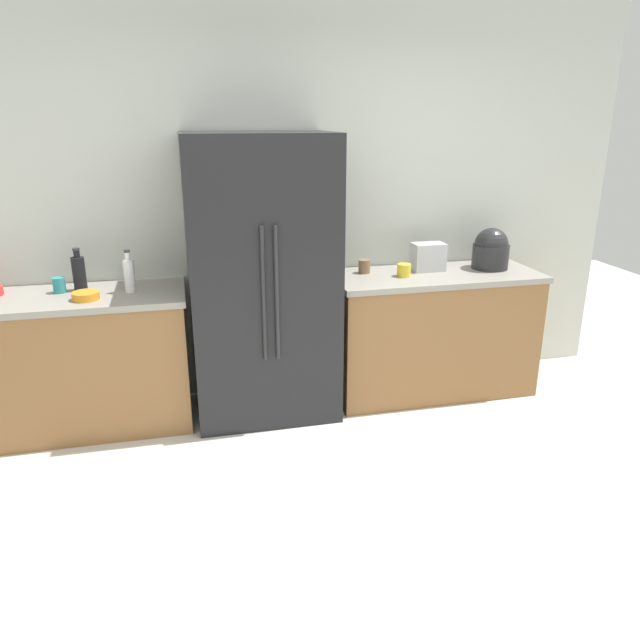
{
  "coord_description": "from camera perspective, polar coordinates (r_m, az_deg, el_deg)",
  "views": [
    {
      "loc": [
        -0.73,
        -2.25,
        1.94
      ],
      "look_at": [
        -0.09,
        0.47,
        0.99
      ],
      "focal_mm": 33.65,
      "sensor_mm": 36.0,
      "label": 1
    }
  ],
  "objects": [
    {
      "name": "rice_cooker",
      "position": [
        4.51,
        15.94,
        6.42
      ],
      "size": [
        0.26,
        0.26,
        0.29
      ],
      "color": "#262628",
      "rests_on": "counter_right"
    },
    {
      "name": "refrigerator",
      "position": [
        3.94,
        -5.52,
        3.78
      ],
      "size": [
        0.94,
        0.68,
        1.85
      ],
      "color": "black",
      "rests_on": "ground_plane"
    },
    {
      "name": "bottle_a",
      "position": [
        4.07,
        -21.94,
        4.22
      ],
      "size": [
        0.08,
        0.08,
        0.27
      ],
      "color": "black",
      "rests_on": "counter_left"
    },
    {
      "name": "counter_right",
      "position": [
        4.44,
        10.55,
        -1.15
      ],
      "size": [
        1.47,
        0.63,
        0.89
      ],
      "color": "olive",
      "rests_on": "ground_plane"
    },
    {
      "name": "counter_left",
      "position": [
        4.16,
        -22.1,
        -3.71
      ],
      "size": [
        1.41,
        0.63,
        0.89
      ],
      "color": "olive",
      "rests_on": "ground_plane"
    },
    {
      "name": "cup_b",
      "position": [
        4.24,
        4.24,
        5.12
      ],
      "size": [
        0.08,
        0.08,
        0.09
      ],
      "primitive_type": "cylinder",
      "color": "brown",
      "rests_on": "counter_right"
    },
    {
      "name": "bowl_a",
      "position": [
        3.87,
        -21.39,
        2.16
      ],
      "size": [
        0.16,
        0.16,
        0.05
      ],
      "primitive_type": "cylinder",
      "color": "orange",
      "rests_on": "counter_left"
    },
    {
      "name": "toaster",
      "position": [
        4.36,
        10.24,
        5.93
      ],
      "size": [
        0.23,
        0.15,
        0.2
      ],
      "primitive_type": "cube",
      "color": "silver",
      "rests_on": "counter_right"
    },
    {
      "name": "cup_a",
      "position": [
        4.08,
        -23.56,
        3.06
      ],
      "size": [
        0.08,
        0.08,
        0.1
      ],
      "primitive_type": "cylinder",
      "color": "teal",
      "rests_on": "counter_left"
    },
    {
      "name": "bottle_b",
      "position": [
        3.93,
        -17.69,
        4.14
      ],
      "size": [
        0.07,
        0.07,
        0.27
      ],
      "color": "white",
      "rests_on": "counter_left"
    },
    {
      "name": "ground_plane",
      "position": [
        3.06,
        3.97,
        -20.68
      ],
      "size": [
        9.99,
        9.99,
        0.0
      ],
      "primitive_type": "plane",
      "color": "beige"
    },
    {
      "name": "cup_c",
      "position": [
        4.18,
        7.99,
        4.72
      ],
      "size": [
        0.1,
        0.1,
        0.09
      ],
      "primitive_type": "cylinder",
      "color": "yellow",
      "rests_on": "counter_right"
    },
    {
      "name": "kitchen_back_panel",
      "position": [
        4.26,
        -3.33,
        12.63
      ],
      "size": [
        4.99,
        0.1,
        2.97
      ],
      "primitive_type": "cube",
      "color": "silver",
      "rests_on": "ground_plane"
    }
  ]
}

